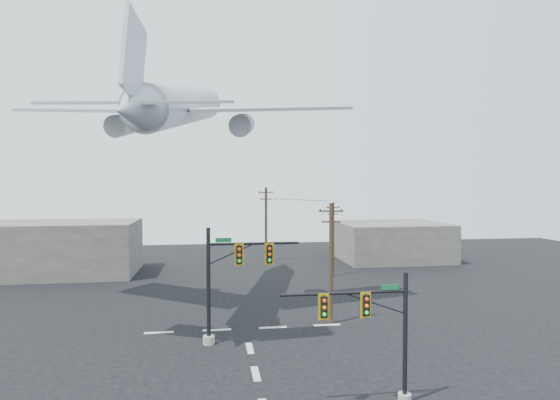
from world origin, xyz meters
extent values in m
cube|color=beige|center=(0.00, 4.00, 0.01)|extent=(0.40, 2.00, 0.01)
cube|color=beige|center=(0.00, 8.00, 0.01)|extent=(0.40, 2.00, 0.01)
cube|color=beige|center=(-6.00, 12.00, 0.01)|extent=(2.00, 0.40, 0.01)
cube|color=beige|center=(-2.00, 12.00, 0.01)|extent=(2.00, 0.40, 0.01)
cube|color=beige|center=(2.00, 12.00, 0.01)|extent=(2.00, 0.40, 0.01)
cube|color=beige|center=(6.00, 12.00, 0.01)|extent=(2.00, 0.40, 0.01)
cylinder|color=gray|center=(6.64, -0.39, 0.22)|extent=(0.62, 0.62, 0.44)
cylinder|color=black|center=(6.64, -0.39, 3.11)|extent=(0.21, 0.21, 6.23)
cylinder|color=black|center=(3.67, -0.39, 5.34)|extent=(5.95, 0.14, 0.14)
cylinder|color=black|center=(5.16, -0.39, 4.80)|extent=(3.16, 0.07, 0.07)
cube|color=black|center=(4.66, -0.53, 4.78)|extent=(0.30, 0.27, 0.98)
cube|color=#C58E0B|center=(4.66, -0.51, 4.78)|extent=(0.49, 0.04, 1.20)
sphere|color=#F2350D|center=(4.66, -0.68, 5.09)|extent=(0.18, 0.18, 0.18)
sphere|color=orange|center=(4.66, -0.68, 4.78)|extent=(0.18, 0.18, 0.18)
sphere|color=#0DDD38|center=(4.66, -0.68, 4.47)|extent=(0.18, 0.18, 0.18)
cube|color=black|center=(2.68, -0.53, 4.78)|extent=(0.30, 0.27, 0.98)
cube|color=#C58E0B|center=(2.68, -0.51, 4.78)|extent=(0.49, 0.04, 1.20)
sphere|color=#F2350D|center=(2.68, -0.68, 5.09)|extent=(0.18, 0.18, 0.18)
sphere|color=orange|center=(2.68, -0.68, 4.78)|extent=(0.18, 0.18, 0.18)
sphere|color=#0DDD38|center=(2.68, -0.68, 4.47)|extent=(0.18, 0.18, 0.18)
cube|color=#0E6333|center=(5.84, -0.45, 5.56)|extent=(0.85, 0.04, 0.23)
cylinder|color=gray|center=(-2.55, 9.16, 0.27)|extent=(0.75, 0.75, 0.54)
cylinder|color=black|center=(-2.55, 9.16, 3.77)|extent=(0.26, 0.26, 7.55)
cylinder|color=black|center=(0.39, 9.16, 6.47)|extent=(5.89, 0.17, 0.17)
cylinder|color=black|center=(-1.08, 9.16, 5.82)|extent=(3.22, 0.09, 0.09)
cube|color=black|center=(-0.59, 9.00, 5.79)|extent=(0.37, 0.32, 1.19)
cube|color=#C58E0B|center=(-0.59, 9.02, 5.79)|extent=(0.59, 0.04, 1.46)
sphere|color=#F2350D|center=(-0.59, 8.81, 6.17)|extent=(0.22, 0.22, 0.22)
sphere|color=orange|center=(-0.59, 8.81, 5.79)|extent=(0.22, 0.22, 0.22)
sphere|color=#0DDD38|center=(-0.59, 8.81, 5.41)|extent=(0.22, 0.22, 0.22)
cube|color=black|center=(1.37, 9.00, 5.79)|extent=(0.37, 0.32, 1.19)
cube|color=#C58E0B|center=(1.37, 9.02, 5.79)|extent=(0.59, 0.04, 1.46)
sphere|color=#F2350D|center=(1.37, 8.81, 6.17)|extent=(0.22, 0.22, 0.22)
sphere|color=orange|center=(1.37, 8.81, 5.79)|extent=(0.22, 0.22, 0.22)
sphere|color=#0DDD38|center=(1.37, 8.81, 5.41)|extent=(0.22, 0.22, 0.22)
cube|color=#0E6333|center=(-1.58, 9.09, 6.74)|extent=(1.02, 0.04, 0.28)
cylinder|color=#432B1C|center=(6.39, 12.42, 4.47)|extent=(0.30, 0.30, 8.94)
cube|color=#432B1C|center=(6.39, 12.42, 8.34)|extent=(1.78, 0.40, 0.12)
cube|color=#432B1C|center=(6.39, 12.42, 7.55)|extent=(1.39, 0.34, 0.12)
cylinder|color=black|center=(5.61, 12.54, 8.44)|extent=(0.10, 0.10, 0.12)
cylinder|color=black|center=(6.39, 12.42, 8.44)|extent=(0.10, 0.10, 0.12)
cylinder|color=black|center=(7.18, 12.30, 8.44)|extent=(0.10, 0.10, 0.12)
cylinder|color=#432B1C|center=(11.19, 29.91, 4.13)|extent=(0.28, 0.28, 8.25)
cube|color=#432B1C|center=(11.19, 29.91, 7.70)|extent=(1.60, 0.70, 0.11)
cube|color=#432B1C|center=(11.19, 29.91, 6.96)|extent=(1.25, 0.57, 0.11)
cylinder|color=black|center=(10.50, 29.65, 7.79)|extent=(0.09, 0.09, 0.11)
cylinder|color=black|center=(11.19, 29.91, 7.79)|extent=(0.09, 0.09, 0.11)
cylinder|color=black|center=(11.89, 30.18, 7.79)|extent=(0.09, 0.09, 0.11)
cylinder|color=#432B1C|center=(4.88, 40.95, 4.94)|extent=(0.34, 0.34, 9.88)
cube|color=#432B1C|center=(4.88, 40.95, 9.21)|extent=(1.99, 0.61, 0.13)
cube|color=#432B1C|center=(4.88, 40.95, 8.31)|extent=(1.56, 0.50, 0.13)
cylinder|color=black|center=(4.01, 40.73, 9.32)|extent=(0.11, 0.11, 0.13)
cylinder|color=black|center=(4.88, 40.95, 9.32)|extent=(0.11, 0.11, 0.13)
cylinder|color=black|center=(5.75, 41.16, 9.32)|extent=(0.11, 0.11, 0.13)
cylinder|color=black|center=(8.02, 21.17, 7.97)|extent=(4.88, 17.50, 0.03)
cylinder|color=black|center=(7.22, 35.43, 8.40)|extent=(6.49, 11.05, 0.03)
cylinder|color=black|center=(9.56, 21.17, 7.97)|extent=(4.78, 17.50, 0.03)
cylinder|color=black|center=(8.86, 35.43, 8.40)|extent=(6.18, 11.05, 0.03)
cylinder|color=#A1A5AC|center=(-4.76, 19.69, 17.05)|extent=(6.97, 21.19, 7.08)
cone|color=#A1A5AC|center=(-2.54, 31.91, 19.40)|extent=(4.15, 5.63, 4.08)
cone|color=#A1A5AC|center=(-6.98, 7.47, 14.70)|extent=(3.81, 5.51, 3.76)
cube|color=#A1A5AC|center=(-12.22, 19.67, 16.48)|extent=(13.54, 11.45, 1.11)
cube|color=#A1A5AC|center=(2.22, 17.05, 16.48)|extent=(14.07, 7.82, 1.11)
cylinder|color=#A1A5AC|center=(-9.85, 20.35, 15.33)|extent=(2.46, 3.84, 2.43)
cylinder|color=#A1A5AC|center=(0.25, 18.52, 15.33)|extent=(2.46, 3.84, 2.43)
cube|color=#A1A5AC|center=(-6.88, 8.01, 17.94)|extent=(1.05, 4.42, 5.78)
cube|color=#A1A5AC|center=(-10.12, 8.53, 15.21)|extent=(5.60, 4.23, 0.60)
cube|color=#A1A5AC|center=(-3.66, 7.36, 15.21)|extent=(5.30, 2.67, 0.60)
cube|color=slate|center=(-20.00, 35.00, 3.00)|extent=(18.00, 10.00, 6.00)
cube|color=slate|center=(22.00, 40.00, 2.50)|extent=(14.00, 12.00, 5.00)
camera|label=1|loc=(-2.35, -21.03, 10.36)|focal=30.00mm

